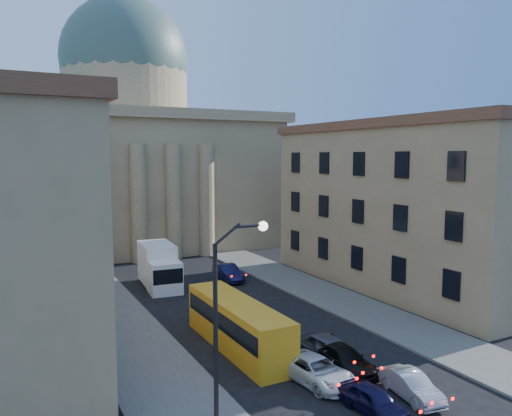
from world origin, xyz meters
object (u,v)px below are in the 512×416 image
at_px(city_bus, 237,323).
at_px(box_truck, 159,267).
at_px(car_right_near, 411,385).
at_px(street_lamp, 227,305).
at_px(car_left_near, 373,400).

xyz_separation_m(city_bus, box_truck, (-0.06, 16.17, 0.21)).
xyz_separation_m(car_right_near, city_bus, (-4.82, 9.50, 0.95)).
height_order(street_lamp, box_truck, street_lamp).
xyz_separation_m(street_lamp, box_truck, (3.90, 23.52, -3.51)).
bearing_deg(car_right_near, city_bus, 124.17).
height_order(car_right_near, city_bus, city_bus).
distance_m(car_left_near, box_truck, 26.09).
distance_m(street_lamp, box_truck, 24.10).
distance_m(city_bus, box_truck, 16.17).
distance_m(car_right_near, box_truck, 26.16).
height_order(car_left_near, box_truck, box_truck).
bearing_deg(car_right_near, box_truck, 108.04).
bearing_deg(car_left_near, city_bus, 97.67).
bearing_deg(city_bus, car_left_near, -77.64).
bearing_deg(city_bus, car_right_near, -63.45).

